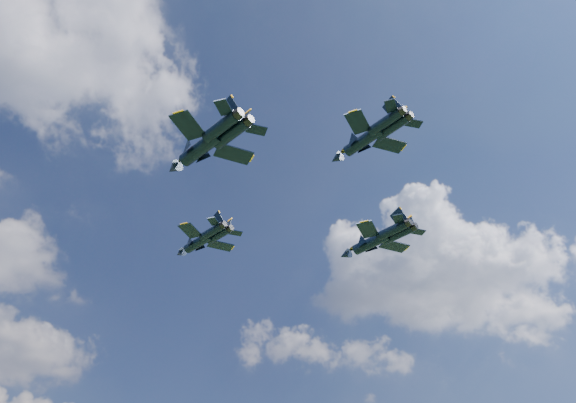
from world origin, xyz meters
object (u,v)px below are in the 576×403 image
Objects in this scene: jet_right at (369,243)px; jet_slot at (361,142)px; jet_lead at (197,243)px; jet_left at (199,149)px.

jet_slot is (-19.27, -20.36, -1.07)m from jet_right.
jet_lead is at bearing 91.44° from jet_slot.
jet_right reaches higher than jet_slot.
jet_left is at bearing -179.12° from jet_right.
jet_slot reaches higher than jet_left.
jet_lead is 37.49m from jet_slot.
jet_right is at bearing 38.64° from jet_slot.
jet_slot is at bearing -92.24° from jet_lead.
jet_lead reaches higher than jet_slot.
jet_right is at bearing 0.61° from jet_left.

